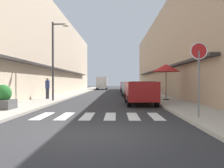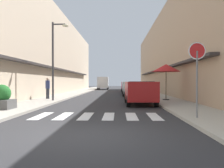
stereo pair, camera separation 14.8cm
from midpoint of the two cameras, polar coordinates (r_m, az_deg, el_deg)
ground_plane at (r=26.42m, az=-0.63°, el=-2.62°), size 110.51×110.51×0.00m
sidewalk_left at (r=26.93m, az=-10.28°, el=-2.44°), size 2.46×70.33×0.12m
sidewalk_right at (r=26.66m, az=9.11°, el=-2.46°), size 2.46×70.33×0.12m
building_row_left at (r=29.50m, az=-16.86°, el=7.09°), size 5.50×47.21×9.66m
building_row_right at (r=29.04m, az=16.06°, el=7.11°), size 5.50×47.21×9.58m
crosswalk at (r=9.93m, az=-3.62°, el=-7.81°), size 5.20×2.20×0.01m
parked_car_near at (r=14.78m, az=6.64°, el=-1.52°), size 1.85×3.95×1.47m
parked_car_mid at (r=21.34m, az=4.94°, el=-0.89°), size 1.93×4.37×1.47m
parked_car_far at (r=27.11m, az=4.13°, el=-0.59°), size 1.91×3.97×1.47m
parked_car_distant at (r=33.91m, az=3.53°, el=-0.37°), size 1.92×4.35×1.47m
delivery_van at (r=44.90m, az=-2.56°, el=0.47°), size 2.09×5.44×2.37m
round_street_sign at (r=9.31m, az=19.93°, el=5.55°), size 0.65×0.07×2.80m
street_lamp at (r=17.33m, az=-13.86°, el=7.38°), size 1.19×0.28×5.59m
cafe_umbrella at (r=17.72m, az=12.76°, el=3.77°), size 2.08×2.08×2.63m
planter_corner at (r=12.65m, az=-25.42°, el=-3.12°), size 1.05×1.05×1.20m
pedestrian_walking_near at (r=19.10m, az=-15.65°, el=-0.86°), size 0.34×0.34×1.66m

